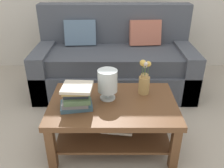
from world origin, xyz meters
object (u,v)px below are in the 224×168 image
object	(u,v)px
coffee_table	(112,114)
flower_pitcher	(143,80)
glass_hurricane_vase	(107,82)
book_stack_main	(76,97)
couch	(114,62)

from	to	relation	value
coffee_table	flower_pitcher	xyz separation A→B (m)	(0.28, 0.16, 0.26)
glass_hurricane_vase	flower_pitcher	bearing A→B (deg)	16.49
book_stack_main	glass_hurricane_vase	size ratio (longest dim) A/B	1.05
couch	coffee_table	bearing A→B (deg)	-91.16
coffee_table	book_stack_main	world-z (taller)	book_stack_main
coffee_table	book_stack_main	distance (m)	0.39
flower_pitcher	glass_hurricane_vase	bearing A→B (deg)	-163.51
book_stack_main	coffee_table	bearing A→B (deg)	14.29
couch	glass_hurricane_vase	distance (m)	1.10
coffee_table	glass_hurricane_vase	bearing A→B (deg)	127.87
coffee_table	book_stack_main	bearing A→B (deg)	-165.71
coffee_table	glass_hurricane_vase	xyz separation A→B (m)	(-0.05, 0.06, 0.29)
couch	flower_pitcher	distance (m)	1.03
couch	glass_hurricane_vase	bearing A→B (deg)	-93.88
coffee_table	glass_hurricane_vase	world-z (taller)	glass_hurricane_vase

